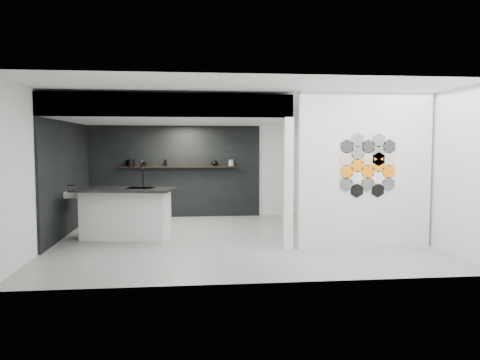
% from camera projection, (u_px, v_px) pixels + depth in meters
% --- Properties ---
extents(floor, '(7.00, 6.00, 0.01)m').
position_uv_depth(floor, '(237.00, 239.00, 9.30)').
color(floor, gray).
extents(partition_panel, '(2.45, 0.15, 2.80)m').
position_uv_depth(partition_panel, '(365.00, 171.00, 8.44)').
color(partition_panel, silver).
rests_on(partition_panel, floor).
extents(bay_clad_back, '(4.40, 0.04, 2.35)m').
position_uv_depth(bay_clad_back, '(175.00, 172.00, 12.01)').
color(bay_clad_back, black).
rests_on(bay_clad_back, floor).
extents(bay_clad_left, '(0.04, 4.00, 2.35)m').
position_uv_depth(bay_clad_left, '(68.00, 178.00, 9.82)').
color(bay_clad_left, black).
rests_on(bay_clad_left, floor).
extents(bulkhead, '(4.40, 4.00, 0.40)m').
position_uv_depth(bulkhead, '(171.00, 113.00, 9.95)').
color(bulkhead, silver).
rests_on(bulkhead, corner_column).
extents(corner_column, '(0.16, 0.16, 2.35)m').
position_uv_depth(corner_column, '(288.00, 184.00, 8.30)').
color(corner_column, silver).
rests_on(corner_column, floor).
extents(fascia_beam, '(4.40, 0.16, 0.40)m').
position_uv_depth(fascia_beam, '(167.00, 105.00, 8.05)').
color(fascia_beam, silver).
rests_on(fascia_beam, corner_column).
extents(wall_basin, '(0.40, 0.60, 0.12)m').
position_uv_depth(wall_basin, '(77.00, 194.00, 9.67)').
color(wall_basin, silver).
rests_on(wall_basin, bay_clad_left).
extents(display_shelf, '(3.00, 0.15, 0.04)m').
position_uv_depth(display_shelf, '(178.00, 167.00, 11.91)').
color(display_shelf, black).
rests_on(display_shelf, bay_clad_back).
extents(kitchen_island, '(2.04, 1.19, 1.54)m').
position_uv_depth(kitchen_island, '(126.00, 213.00, 9.28)').
color(kitchen_island, silver).
rests_on(kitchen_island, floor).
extents(stockpot, '(0.26, 0.26, 0.17)m').
position_uv_depth(stockpot, '(130.00, 163.00, 11.77)').
color(stockpot, black).
rests_on(stockpot, display_shelf).
extents(kettle, '(0.22, 0.22, 0.14)m').
position_uv_depth(kettle, '(215.00, 163.00, 12.00)').
color(kettle, black).
rests_on(kettle, display_shelf).
extents(glass_bowl, '(0.15, 0.15, 0.10)m').
position_uv_depth(glass_bowl, '(231.00, 164.00, 12.05)').
color(glass_bowl, gray).
rests_on(glass_bowl, display_shelf).
extents(glass_vase, '(0.13, 0.13, 0.16)m').
position_uv_depth(glass_vase, '(231.00, 163.00, 12.05)').
color(glass_vase, gray).
rests_on(glass_vase, display_shelf).
extents(bottle_dark, '(0.07, 0.07, 0.17)m').
position_uv_depth(bottle_dark, '(165.00, 163.00, 11.86)').
color(bottle_dark, black).
rests_on(bottle_dark, display_shelf).
extents(utensil_cup, '(0.09, 0.09, 0.11)m').
position_uv_depth(utensil_cup, '(145.00, 164.00, 11.81)').
color(utensil_cup, black).
rests_on(utensil_cup, display_shelf).
extents(hex_tile_cluster, '(1.04, 0.02, 1.16)m').
position_uv_depth(hex_tile_cluster, '(368.00, 165.00, 8.35)').
color(hex_tile_cluster, black).
rests_on(hex_tile_cluster, partition_panel).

